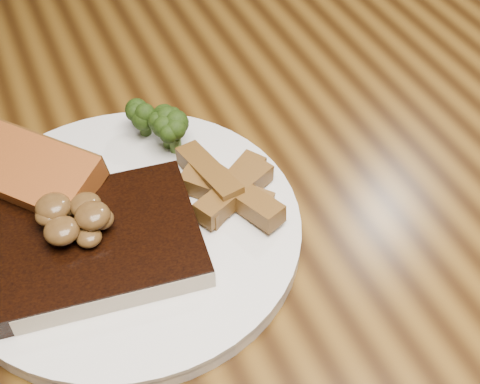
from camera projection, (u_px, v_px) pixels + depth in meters
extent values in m
cube|color=#543710|center=(255.00, 221.00, 0.60)|extent=(1.60, 0.90, 0.04)
cylinder|color=black|center=(77.00, 124.00, 1.50)|extent=(0.04, 0.04, 0.41)
cylinder|color=black|center=(125.00, 228.00, 1.28)|extent=(0.04, 0.04, 0.41)
cylinder|color=silver|center=(128.00, 232.00, 0.56)|extent=(0.34, 0.34, 0.01)
cube|color=black|center=(96.00, 243.00, 0.53)|extent=(0.17, 0.14, 0.02)
cube|color=#B9AA8F|center=(116.00, 299.00, 0.49)|extent=(0.15, 0.03, 0.02)
cube|color=#9C4A1C|center=(36.00, 190.00, 0.57)|extent=(0.12, 0.12, 0.02)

